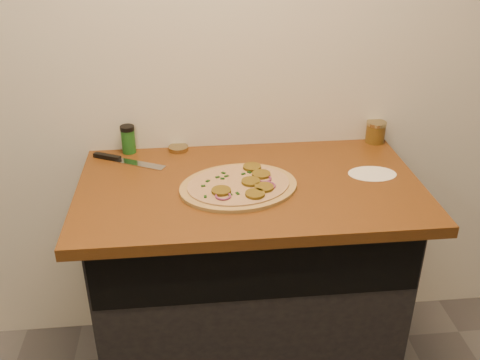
{
  "coord_description": "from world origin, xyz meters",
  "views": [
    {
      "loc": [
        -0.2,
        -0.22,
        1.78
      ],
      "look_at": [
        -0.04,
        1.35,
        0.95
      ],
      "focal_mm": 40.0,
      "sensor_mm": 36.0,
      "label": 1
    }
  ],
  "objects": [
    {
      "name": "countertop",
      "position": [
        0.0,
        1.42,
        0.88
      ],
      "size": [
        1.2,
        0.7,
        0.04
      ],
      "primitive_type": "cube",
      "color": "brown",
      "rests_on": "cabinet"
    },
    {
      "name": "spice_shaker",
      "position": [
        -0.44,
        1.72,
        0.96
      ],
      "size": [
        0.06,
        0.06,
        0.11
      ],
      "color": "#1C5B1C",
      "rests_on": "countertop"
    },
    {
      "name": "flour_spill",
      "position": [
        0.45,
        1.44,
        0.9
      ],
      "size": [
        0.18,
        0.18,
        0.0
      ],
      "primitive_type": "cylinder",
      "rotation": [
        0.0,
        0.0,
        -0.05
      ],
      "color": "white",
      "rests_on": "countertop"
    },
    {
      "name": "salsa_jar",
      "position": [
        0.55,
        1.72,
        0.94
      ],
      "size": [
        0.08,
        0.08,
        0.09
      ],
      "color": "maroon",
      "rests_on": "countertop"
    },
    {
      "name": "mason_jar_lid",
      "position": [
        -0.25,
        1.72,
        0.91
      ],
      "size": [
        0.09,
        0.09,
        0.02
      ],
      "primitive_type": "cylinder",
      "rotation": [
        0.0,
        0.0,
        0.1
      ],
      "color": "#9A8859",
      "rests_on": "countertop"
    },
    {
      "name": "pizza",
      "position": [
        -0.04,
        1.38,
        0.91
      ],
      "size": [
        0.48,
        0.48,
        0.03
      ],
      "color": "tan",
      "rests_on": "countertop"
    },
    {
      "name": "chefs_knife",
      "position": [
        -0.46,
        1.64,
        0.91
      ],
      "size": [
        0.28,
        0.16,
        0.02
      ],
      "color": "#B7BAC1",
      "rests_on": "countertop"
    },
    {
      "name": "cabinet",
      "position": [
        0.0,
        1.45,
        0.43
      ],
      "size": [
        1.1,
        0.6,
        0.86
      ],
      "primitive_type": "cube",
      "color": "black",
      "rests_on": "ground"
    }
  ]
}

